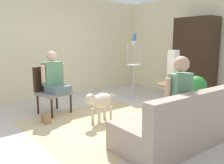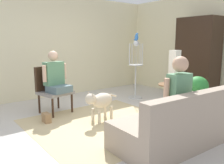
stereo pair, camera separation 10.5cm
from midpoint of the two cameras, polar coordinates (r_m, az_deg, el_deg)
ground_plane at (r=4.47m, az=-0.88°, el=-9.77°), size 7.53×7.53×0.00m
back_wall at (r=6.68m, az=21.35°, el=8.08°), size 5.87×0.12×2.73m
left_wall at (r=6.66m, az=-13.53°, el=8.48°), size 0.12×6.88×2.73m
area_rug at (r=4.37m, az=-2.59°, el=-10.18°), size 2.46×2.55×0.01m
couch at (r=3.62m, az=15.22°, el=-10.10°), size 0.97×1.91×0.84m
armchair at (r=5.12m, az=-15.49°, el=-1.00°), size 0.69×0.69×0.98m
person_on_couch at (r=3.49m, az=14.76°, el=-2.48°), size 0.49×0.52×0.90m
person_on_armchair at (r=4.95m, az=-14.54°, el=1.37°), size 0.52×0.57×0.84m
round_end_table at (r=5.23m, az=13.53°, el=-2.38°), size 0.59×0.59×0.60m
dog at (r=4.43m, az=-3.61°, el=-4.65°), size 0.37×0.81×0.61m
bird_cage_stand at (r=6.20m, az=4.81°, el=2.76°), size 0.37×0.37×1.52m
parrot at (r=6.14m, az=5.01°, el=10.91°), size 0.17×0.10×0.20m
potted_plant at (r=5.21m, az=19.23°, el=-1.99°), size 0.44×0.44×0.79m
column_lamp at (r=5.24m, az=13.98°, el=0.27°), size 0.20×0.20×1.32m
armoire_cabinet at (r=6.36m, az=19.10°, el=5.27°), size 0.99×0.56×2.09m
handbag at (r=4.58m, az=-16.51°, el=-8.54°), size 0.21×0.11×0.18m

